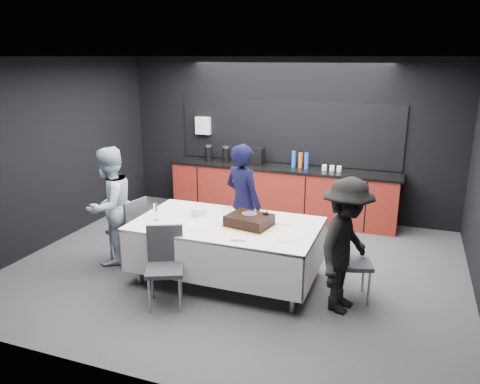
% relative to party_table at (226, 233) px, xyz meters
% --- Properties ---
extents(ground, '(6.00, 6.00, 0.00)m').
position_rel_party_table_xyz_m(ground, '(0.00, 0.40, -0.64)').
color(ground, '#44454A').
rests_on(ground, ground).
extents(room_shell, '(6.04, 5.04, 2.82)m').
position_rel_party_table_xyz_m(room_shell, '(0.00, 0.40, 1.22)').
color(room_shell, white).
rests_on(room_shell, ground).
extents(kitchenette, '(4.10, 0.64, 2.05)m').
position_rel_party_table_xyz_m(kitchenette, '(-0.02, 2.62, -0.10)').
color(kitchenette, maroon).
rests_on(kitchenette, ground).
extents(party_table, '(2.32, 1.32, 0.78)m').
position_rel_party_table_xyz_m(party_table, '(0.00, 0.00, 0.00)').
color(party_table, '#99999E').
rests_on(party_table, ground).
extents(cake_assembly, '(0.63, 0.55, 0.17)m').
position_rel_party_table_xyz_m(cake_assembly, '(0.31, 0.01, 0.21)').
color(cake_assembly, '#ECAD45').
rests_on(cake_assembly, party_table).
extents(plate_stack, '(0.19, 0.19, 0.10)m').
position_rel_party_table_xyz_m(plate_stack, '(-0.45, 0.15, 0.19)').
color(plate_stack, white).
rests_on(plate_stack, party_table).
extents(loose_plate_near, '(0.22, 0.22, 0.01)m').
position_rel_party_table_xyz_m(loose_plate_near, '(-0.25, -0.32, 0.14)').
color(loose_plate_near, white).
rests_on(loose_plate_near, party_table).
extents(loose_plate_right_a, '(0.22, 0.22, 0.01)m').
position_rel_party_table_xyz_m(loose_plate_right_a, '(0.71, 0.26, 0.14)').
color(loose_plate_right_a, white).
rests_on(loose_plate_right_a, party_table).
extents(loose_plate_right_b, '(0.22, 0.22, 0.01)m').
position_rel_party_table_xyz_m(loose_plate_right_b, '(0.82, -0.28, 0.14)').
color(loose_plate_right_b, white).
rests_on(loose_plate_right_b, party_table).
extents(loose_plate_far, '(0.19, 0.19, 0.01)m').
position_rel_party_table_xyz_m(loose_plate_far, '(-0.07, 0.29, 0.14)').
color(loose_plate_far, white).
rests_on(loose_plate_far, party_table).
extents(fork_pile, '(0.19, 0.15, 0.03)m').
position_rel_party_table_xyz_m(fork_pile, '(0.35, -0.48, 0.15)').
color(fork_pile, white).
rests_on(fork_pile, party_table).
extents(champagne_flute, '(0.06, 0.06, 0.22)m').
position_rel_party_table_xyz_m(champagne_flute, '(-0.89, -0.22, 0.30)').
color(champagne_flute, white).
rests_on(champagne_flute, party_table).
extents(chair_left, '(0.49, 0.49, 0.92)m').
position_rel_party_table_xyz_m(chair_left, '(-1.45, 0.05, -0.11)').
color(chair_left, '#333238').
rests_on(chair_left, ground).
extents(chair_right, '(0.52, 0.52, 0.92)m').
position_rel_party_table_xyz_m(chair_right, '(1.51, 0.05, -0.11)').
color(chair_right, '#333238').
rests_on(chair_right, ground).
extents(chair_near, '(0.56, 0.56, 0.92)m').
position_rel_party_table_xyz_m(chair_near, '(-0.45, -0.79, -0.11)').
color(chair_near, '#333238').
rests_on(chair_near, ground).
extents(person_center, '(0.72, 0.62, 1.68)m').
position_rel_party_table_xyz_m(person_center, '(-0.02, 0.67, 0.20)').
color(person_center, black).
rests_on(person_center, ground).
extents(person_left, '(0.71, 0.86, 1.64)m').
position_rel_party_table_xyz_m(person_left, '(-1.71, -0.04, 0.18)').
color(person_left, '#A7BED3').
rests_on(person_left, ground).
extents(person_right, '(0.80, 1.11, 1.56)m').
position_rel_party_table_xyz_m(person_right, '(1.53, -0.23, 0.14)').
color(person_right, black).
rests_on(person_right, ground).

